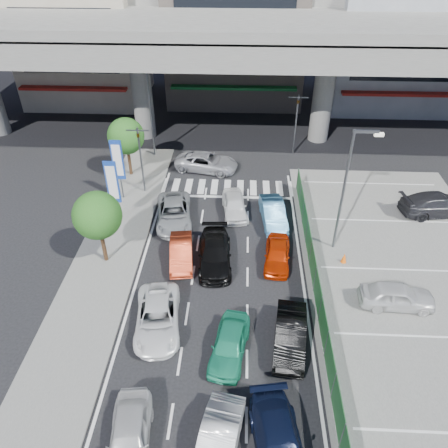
# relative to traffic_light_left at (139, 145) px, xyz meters

# --- Properties ---
(ground) EXTENTS (120.00, 120.00, 0.00)m
(ground) POSITION_rel_traffic_light_left_xyz_m (6.20, -12.00, -3.94)
(ground) COLOR black
(ground) RESTS_ON ground
(parking_lot) EXTENTS (12.00, 28.00, 0.06)m
(parking_lot) POSITION_rel_traffic_light_left_xyz_m (17.20, -10.00, -3.91)
(parking_lot) COLOR #5F5F5D
(parking_lot) RESTS_ON ground
(sidewalk_left) EXTENTS (4.00, 30.00, 0.12)m
(sidewalk_left) POSITION_rel_traffic_light_left_xyz_m (-0.80, -8.00, -3.88)
(sidewalk_left) COLOR #5F5F5D
(sidewalk_left) RESTS_ON ground
(fence_run) EXTENTS (0.16, 22.00, 1.80)m
(fence_run) POSITION_rel_traffic_light_left_xyz_m (11.50, -11.00, -3.04)
(fence_run) COLOR #1E5828
(fence_run) RESTS_ON ground
(expressway) EXTENTS (64.00, 14.00, 10.75)m
(expressway) POSITION_rel_traffic_light_left_xyz_m (6.20, 10.00, 4.83)
(expressway) COLOR #62625D
(expressway) RESTS_ON ground
(building_west) EXTENTS (12.00, 10.90, 13.00)m
(building_west) POSITION_rel_traffic_light_left_xyz_m (-9.80, 19.97, 2.56)
(building_west) COLOR #A49A84
(building_west) RESTS_ON ground
(building_center) EXTENTS (14.00, 10.90, 15.00)m
(building_center) POSITION_rel_traffic_light_left_xyz_m (6.20, 20.97, 3.56)
(building_center) COLOR gray
(building_center) RESTS_ON ground
(building_east) EXTENTS (12.00, 10.90, 12.00)m
(building_east) POSITION_rel_traffic_light_left_xyz_m (22.20, 19.97, 2.06)
(building_east) COLOR gray
(building_east) RESTS_ON ground
(traffic_light_left) EXTENTS (1.60, 1.24, 5.20)m
(traffic_light_left) POSITION_rel_traffic_light_left_xyz_m (0.00, 0.00, 0.00)
(traffic_light_left) COLOR #595B60
(traffic_light_left) RESTS_ON ground
(traffic_light_right) EXTENTS (1.60, 1.24, 5.20)m
(traffic_light_right) POSITION_rel_traffic_light_left_xyz_m (11.70, 7.00, 0.00)
(traffic_light_right) COLOR #595B60
(traffic_light_right) RESTS_ON ground
(street_lamp_right) EXTENTS (1.65, 0.22, 8.00)m
(street_lamp_right) POSITION_rel_traffic_light_left_xyz_m (13.37, -6.00, 0.83)
(street_lamp_right) COLOR #595B60
(street_lamp_right) RESTS_ON ground
(street_lamp_left) EXTENTS (1.65, 0.22, 8.00)m
(street_lamp_left) POSITION_rel_traffic_light_left_xyz_m (-0.13, 6.00, 0.83)
(street_lamp_left) COLOR #595B60
(street_lamp_left) RESTS_ON ground
(signboard_near) EXTENTS (0.80, 0.14, 4.70)m
(signboard_near) POSITION_rel_traffic_light_left_xyz_m (-1.00, -4.01, -0.87)
(signboard_near) COLOR #595B60
(signboard_near) RESTS_ON ground
(signboard_far) EXTENTS (0.80, 0.14, 4.70)m
(signboard_far) POSITION_rel_traffic_light_left_xyz_m (-1.40, -1.01, -0.87)
(signboard_far) COLOR #595B60
(signboard_far) RESTS_ON ground
(tree_near) EXTENTS (2.80, 2.80, 4.80)m
(tree_near) POSITION_rel_traffic_light_left_xyz_m (-0.80, -8.00, -0.55)
(tree_near) COLOR #382314
(tree_near) RESTS_ON ground
(tree_far) EXTENTS (2.80, 2.80, 4.80)m
(tree_far) POSITION_rel_traffic_light_left_xyz_m (-1.60, 2.50, -0.55)
(tree_far) COLOR #382314
(tree_far) RESTS_ON ground
(van_white_back_left) EXTENTS (2.05, 4.20, 1.38)m
(van_white_back_left) POSITION_rel_traffic_light_left_xyz_m (3.19, -19.10, -3.25)
(van_white_back_left) COLOR silver
(van_white_back_left) RESTS_ON ground
(hatch_white_back_mid) EXTENTS (2.17, 4.38, 1.38)m
(hatch_white_back_mid) POSITION_rel_traffic_light_left_xyz_m (6.67, -19.26, -3.25)
(hatch_white_back_mid) COLOR white
(hatch_white_back_mid) RESTS_ON ground
(minivan_navy_back) EXTENTS (2.68, 4.95, 1.36)m
(minivan_navy_back) POSITION_rel_traffic_light_left_xyz_m (9.05, -19.20, -3.26)
(minivan_navy_back) COLOR black
(minivan_navy_back) RESTS_ON ground
(sedan_white_mid_left) EXTENTS (2.78, 5.00, 1.32)m
(sedan_white_mid_left) POSITION_rel_traffic_light_left_xyz_m (3.24, -12.94, -3.28)
(sedan_white_mid_left) COLOR white
(sedan_white_mid_left) RESTS_ON ground
(taxi_teal_mid) EXTENTS (2.18, 4.11, 1.33)m
(taxi_teal_mid) POSITION_rel_traffic_light_left_xyz_m (6.95, -14.42, -3.27)
(taxi_teal_mid) COLOR #219870
(taxi_teal_mid) RESTS_ON ground
(hatch_black_mid_right) EXTENTS (1.92, 4.32, 1.38)m
(hatch_black_mid_right) POSITION_rel_traffic_light_left_xyz_m (9.87, -13.77, -3.25)
(hatch_black_mid_right) COLOR black
(hatch_black_mid_right) RESTS_ON ground
(taxi_orange_left) EXTENTS (1.78, 3.92, 1.25)m
(taxi_orange_left) POSITION_rel_traffic_light_left_xyz_m (3.77, -7.74, -3.31)
(taxi_orange_left) COLOR #BF391C
(taxi_orange_left) RESTS_ON ground
(sedan_black_mid) EXTENTS (2.25, 4.88, 1.38)m
(sedan_black_mid) POSITION_rel_traffic_light_left_xyz_m (5.82, -7.78, -3.25)
(sedan_black_mid) COLOR black
(sedan_black_mid) RESTS_ON ground
(taxi_orange_right) EXTENTS (1.81, 3.82, 1.26)m
(taxi_orange_right) POSITION_rel_traffic_light_left_xyz_m (9.56, -7.62, -3.31)
(taxi_orange_right) COLOR #BE2804
(taxi_orange_right) RESTS_ON ground
(wagon_silver_front_left) EXTENTS (2.97, 5.24, 1.38)m
(wagon_silver_front_left) POSITION_rel_traffic_light_left_xyz_m (2.77, -3.68, -3.25)
(wagon_silver_front_left) COLOR #929699
(wagon_silver_front_left) RESTS_ON ground
(sedan_white_front_mid) EXTENTS (2.05, 4.04, 1.32)m
(sedan_white_front_mid) POSITION_rel_traffic_light_left_xyz_m (6.83, -2.45, -3.28)
(sedan_white_front_mid) COLOR white
(sedan_white_front_mid) RESTS_ON ground
(kei_truck_front_right) EXTENTS (1.94, 4.33, 1.38)m
(kei_truck_front_right) POSITION_rel_traffic_light_left_xyz_m (9.49, -3.39, -3.25)
(kei_truck_front_right) COLOR #529CCF
(kei_truck_front_right) RESTS_ON ground
(crossing_wagon_silver) EXTENTS (5.42, 3.27, 1.41)m
(crossing_wagon_silver) POSITION_rel_traffic_light_left_xyz_m (4.40, 3.67, -3.23)
(crossing_wagon_silver) COLOR #98999F
(crossing_wagon_silver) RESTS_ON ground
(parked_sedan_white) EXTENTS (4.05, 1.78, 1.35)m
(parked_sedan_white) POSITION_rel_traffic_light_left_xyz_m (15.75, -10.89, -3.20)
(parked_sedan_white) COLOR silver
(parked_sedan_white) RESTS_ON parking_lot
(parked_sedan_dgrey) EXTENTS (5.53, 2.96, 1.52)m
(parked_sedan_dgrey) POSITION_rel_traffic_light_left_xyz_m (20.95, -1.87, -3.11)
(parked_sedan_dgrey) COLOR #28282C
(parked_sedan_dgrey) RESTS_ON parking_lot
(traffic_cone) EXTENTS (0.36, 0.36, 0.66)m
(traffic_cone) POSITION_rel_traffic_light_left_xyz_m (13.60, -7.46, -3.55)
(traffic_cone) COLOR #F15D0D
(traffic_cone) RESTS_ON parking_lot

